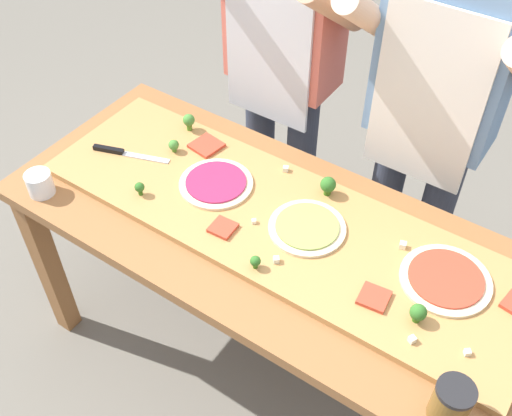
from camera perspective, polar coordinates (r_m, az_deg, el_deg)
ground_plane at (r=2.49m, az=2.12°, el=-14.92°), size 8.00×8.00×0.00m
prep_table at (r=1.93m, az=2.67°, el=-4.63°), size 1.83×0.74×0.80m
cutting_board at (r=1.87m, az=2.04°, el=-1.22°), size 1.57×0.48×0.02m
chefs_knife at (r=2.13m, az=-12.65°, el=5.17°), size 0.27×0.11×0.02m
pizza_whole_beet_magenta at (r=1.97m, az=-3.78°, el=2.35°), size 0.24×0.24×0.02m
pizza_whole_pesto_green at (r=1.83m, az=4.83°, el=-1.81°), size 0.24×0.24×0.02m
pizza_whole_tomato_red at (r=1.78m, az=17.42°, el=-6.41°), size 0.26×0.26×0.02m
pizza_slice_center at (r=1.69m, az=11.04°, el=-8.26°), size 0.09×0.09×0.01m
pizza_slice_near_left at (r=2.12m, az=-4.69°, el=5.88°), size 0.11×0.11×0.01m
pizza_slice_near_right at (r=1.83m, az=-3.14°, el=-1.86°), size 0.08×0.08×0.01m
broccoli_floret_back_mid at (r=1.71m, az=-0.06°, el=-5.05°), size 0.03×0.03×0.04m
broccoli_floret_front_left at (r=1.95m, az=-10.90°, el=1.89°), size 0.03×0.03×0.05m
broccoli_floret_back_right at (r=2.10m, az=-7.75°, el=5.88°), size 0.04×0.04×0.05m
broccoli_floret_front_mid at (r=1.65m, az=15.02°, el=-9.50°), size 0.05×0.05×0.06m
broccoli_floret_front_right at (r=2.18m, az=-6.34°, el=8.16°), size 0.04×0.04×0.06m
broccoli_floret_back_left at (r=1.92m, az=6.79°, el=2.16°), size 0.05×0.05×0.07m
cheese_crumble_a at (r=1.63m, az=14.48°, el=-11.89°), size 0.02×0.02×0.02m
cheese_crumble_b at (r=1.82m, az=13.65°, el=-3.41°), size 0.02×0.02×0.02m
cheese_crumble_c at (r=1.65m, az=19.27°, el=-12.70°), size 0.02×0.02×0.02m
cheese_crumble_d at (r=1.74m, az=1.91°, el=-4.89°), size 0.02×0.02×0.02m
cheese_crumble_e at (r=1.84m, az=-0.20°, el=-1.26°), size 0.02×0.02×0.01m
cheese_crumble_f at (r=2.01m, az=2.81°, el=3.71°), size 0.02×0.02×0.02m
flour_cup at (r=2.07m, az=-19.65°, el=2.09°), size 0.08×0.08×0.08m
sauce_jar at (r=1.53m, az=17.89°, el=-17.02°), size 0.09×0.09×0.12m
cook_left at (r=2.25m, az=2.49°, el=14.07°), size 0.54×0.39×1.67m
cook_right at (r=2.06m, az=16.31°, el=8.87°), size 0.54×0.39×1.67m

